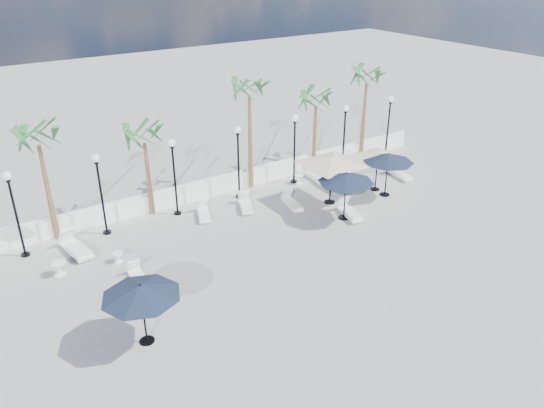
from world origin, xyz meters
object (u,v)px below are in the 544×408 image
lounger_0 (76,247)px  lounger_4 (315,174)px  lounger_6 (292,203)px  parasol_navy_left (141,291)px  lounger_3 (246,204)px  parasol_cream_sq_a (332,157)px  lounger_2 (204,213)px  lounger_7 (399,173)px  parasol_navy_mid (346,178)px  lounger_1 (138,277)px  lounger_5 (350,212)px  parasol_cream_sq_b (378,152)px  parasol_navy_right (388,158)px

lounger_0 → lounger_4: bearing=-5.0°
lounger_6 → parasol_navy_left: bearing=-138.6°
lounger_3 → lounger_0: bearing=-159.6°
parasol_cream_sq_a → lounger_2: bearing=160.5°
lounger_0 → lounger_6: bearing=-16.2°
lounger_7 → parasol_navy_mid: 6.58m
lounger_1 → parasol_cream_sq_a: bearing=13.8°
lounger_4 → lounger_3: bearing=-160.1°
lounger_0 → lounger_1: 3.81m
lounger_5 → parasol_cream_sq_a: bearing=98.6°
lounger_3 → parasol_navy_left: bearing=-116.7°
lounger_6 → parasol_cream_sq_a: bearing=-7.6°
parasol_navy_mid → parasol_cream_sq_b: (3.60, 1.62, 0.06)m
lounger_4 → lounger_5: lounger_4 is taller
lounger_2 → lounger_5: lounger_5 is taller
lounger_2 → parasol_navy_right: bearing=3.2°
lounger_7 → parasol_navy_right: bearing=-144.3°
lounger_1 → parasol_navy_right: size_ratio=0.63×
lounger_0 → lounger_2: (6.06, -0.01, -0.06)m
lounger_3 → parasol_navy_right: bearing=1.7°
lounger_0 → parasol_navy_right: (15.13, -3.05, 1.81)m
lounger_4 → parasol_cream_sq_b: (1.76, -2.96, 1.90)m
lounger_0 → parasol_navy_left: size_ratio=0.85×
lounger_1 → parasol_navy_mid: 10.37m
parasol_navy_mid → parasol_cream_sq_a: parasol_cream_sq_a is taller
lounger_0 → parasol_navy_left: parasol_navy_left is taller
lounger_2 → parasol_cream_sq_b: bearing=7.9°
lounger_0 → parasol_cream_sq_b: size_ratio=0.47×
lounger_5 → parasol_cream_sq_b: (3.23, 1.60, 1.92)m
lounger_2 → lounger_6: 4.45m
lounger_5 → parasol_navy_mid: size_ratio=0.73×
lounger_7 → parasol_navy_right: 3.30m
lounger_5 → parasol_navy_mid: 1.90m
lounger_7 → parasol_navy_left: 18.06m
lounger_0 → lounger_5: 12.58m
lounger_5 → lounger_7: lounger_5 is taller
lounger_2 → parasol_cream_sq_b: 9.60m
lounger_0 → parasol_navy_left: (0.36, -7.04, 1.74)m
lounger_5 → lounger_2: bearing=161.0°
lounger_2 → parasol_navy_left: parasol_navy_left is taller
lounger_2 → lounger_4: size_ratio=0.82×
lounger_1 → lounger_3: bearing=31.4°
parasol_navy_left → lounger_0: bearing=92.9°
parasol_navy_left → parasol_cream_sq_a: parasol_cream_sq_a is taller
lounger_3 → parasol_cream_sq_a: (3.91, -1.79, 2.24)m
lounger_1 → lounger_2: size_ratio=0.95×
lounger_2 → lounger_0: bearing=-158.4°
parasol_cream_sq_a → parasol_navy_right: bearing=-16.7°
lounger_3 → parasol_cream_sq_b: 7.48m
parasol_navy_left → parasol_navy_right: bearing=15.1°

